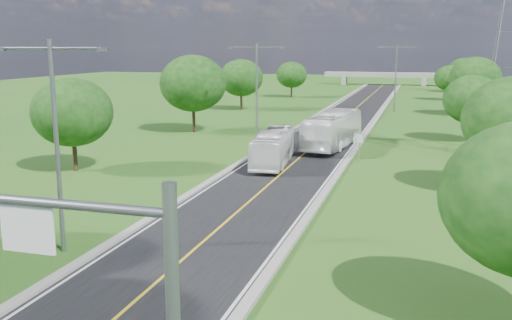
{
  "coord_description": "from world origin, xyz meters",
  "views": [
    {
      "loc": [
        10.23,
        -10.37,
        9.66
      ],
      "look_at": [
        0.79,
        21.72,
        3.0
      ],
      "focal_mm": 40.0,
      "sensor_mm": 36.0,
      "label": 1
    }
  ],
  "objects": [
    {
      "name": "streetlight_near_left",
      "position": [
        -6.0,
        12.0,
        5.94
      ],
      "size": [
        5.9,
        0.25,
        10.0
      ],
      "color": "slate",
      "rests_on": "ground"
    },
    {
      "name": "signal_mast",
      "position": [
        3.68,
        -1.0,
        4.91
      ],
      "size": [
        8.54,
        0.33,
        7.2
      ],
      "color": "slate",
      "rests_on": "ground"
    },
    {
      "name": "streetlight_mid_left",
      "position": [
        -6.0,
        45.0,
        5.94
      ],
      "size": [
        5.9,
        0.25,
        10.0
      ],
      "color": "slate",
      "rests_on": "ground"
    },
    {
      "name": "tree_le",
      "position": [
        -14.5,
        98.0,
        4.33
      ],
      "size": [
        5.88,
        5.88,
        6.84
      ],
      "color": "black",
      "rests_on": "ground"
    },
    {
      "name": "curb_right",
      "position": [
        4.25,
        66.0,
        0.11
      ],
      "size": [
        0.5,
        150.0,
        0.22
      ],
      "primitive_type": "cube",
      "color": "gray",
      "rests_on": "ground"
    },
    {
      "name": "tree_lc",
      "position": [
        -15.0,
        50.0,
        5.58
      ],
      "size": [
        7.56,
        7.56,
        8.79
      ],
      "color": "black",
      "rests_on": "ground"
    },
    {
      "name": "bus_outbound",
      "position": [
        1.96,
        44.12,
        1.78
      ],
      "size": [
        4.23,
        12.57,
        3.43
      ],
      "primitive_type": "imported",
      "rotation": [
        0.0,
        0.0,
        3.03
      ],
      "color": "white",
      "rests_on": "road"
    },
    {
      "name": "bus_inbound",
      "position": [
        -1.51,
        34.72,
        1.46
      ],
      "size": [
        3.34,
        10.25,
        2.8
      ],
      "primitive_type": "imported",
      "rotation": [
        0.0,
        0.0,
        0.1
      ],
      "color": "white",
      "rests_on": "road"
    },
    {
      "name": "power_tower_far",
      "position": [
        26.0,
        115.0,
        14.01
      ],
      "size": [
        9.0,
        6.4,
        28.0
      ],
      "color": "slate",
      "rests_on": "ground"
    },
    {
      "name": "speed_limit_sign",
      "position": [
        5.2,
        37.98,
        1.6
      ],
      "size": [
        0.55,
        0.09,
        2.4
      ],
      "color": "slate",
      "rests_on": "ground"
    },
    {
      "name": "road",
      "position": [
        0.0,
        66.0,
        0.03
      ],
      "size": [
        8.0,
        150.0,
        0.06
      ],
      "primitive_type": "cube",
      "color": "black",
      "rests_on": "ground"
    },
    {
      "name": "tree_rd",
      "position": [
        17.0,
        76.0,
        5.27
      ],
      "size": [
        7.14,
        7.14,
        8.3
      ],
      "color": "black",
      "rests_on": "ground"
    },
    {
      "name": "ground",
      "position": [
        0.0,
        60.0,
        0.0
      ],
      "size": [
        260.0,
        260.0,
        0.0
      ],
      "primitive_type": "plane",
      "color": "#265919",
      "rests_on": "ground"
    },
    {
      "name": "overpass",
      "position": [
        0.0,
        140.0,
        2.41
      ],
      "size": [
        30.0,
        3.0,
        3.2
      ],
      "color": "gray",
      "rests_on": "ground"
    },
    {
      "name": "tree_ld",
      "position": [
        -17.0,
        74.0,
        4.95
      ],
      "size": [
        6.72,
        6.72,
        7.82
      ],
      "color": "black",
      "rests_on": "ground"
    },
    {
      "name": "tree_rc",
      "position": [
        15.0,
        52.0,
        4.33
      ],
      "size": [
        5.88,
        5.88,
        6.84
      ],
      "color": "black",
      "rests_on": "ground"
    },
    {
      "name": "tree_re",
      "position": [
        14.5,
        100.0,
        4.02
      ],
      "size": [
        5.46,
        5.46,
        6.35
      ],
      "color": "black",
      "rests_on": "ground"
    },
    {
      "name": "streetlight_far_right",
      "position": [
        6.0,
        78.0,
        5.94
      ],
      "size": [
        5.9,
        0.25,
        10.0
      ],
      "color": "slate",
      "rests_on": "ground"
    },
    {
      "name": "tree_rf",
      "position": [
        18.0,
        120.0,
        4.64
      ],
      "size": [
        6.3,
        6.3,
        7.33
      ],
      "color": "black",
      "rests_on": "ground"
    },
    {
      "name": "curb_left",
      "position": [
        -4.25,
        66.0,
        0.11
      ],
      "size": [
        0.5,
        150.0,
        0.22
      ],
      "primitive_type": "cube",
      "color": "gray",
      "rests_on": "ground"
    },
    {
      "name": "tree_lb",
      "position": [
        -16.0,
        28.0,
        4.64
      ],
      "size": [
        6.3,
        6.3,
        7.33
      ],
      "color": "black",
      "rests_on": "ground"
    }
  ]
}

